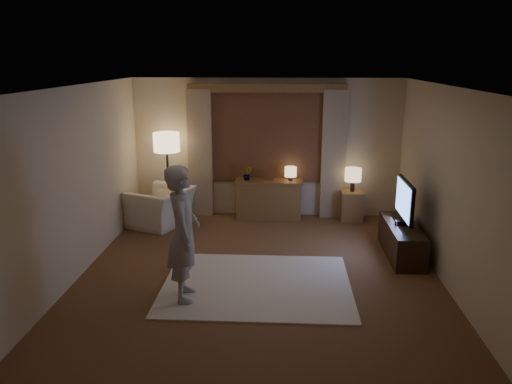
# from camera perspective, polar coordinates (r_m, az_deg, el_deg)

# --- Properties ---
(room) EXTENTS (5.04, 5.54, 2.64)m
(room) POSITION_cam_1_polar(r_m,az_deg,el_deg) (7.22, 0.59, 2.14)
(room) COLOR brown
(room) RESTS_ON ground
(rug) EXTENTS (2.50, 2.00, 0.02)m
(rug) POSITION_cam_1_polar(r_m,az_deg,el_deg) (6.81, 0.11, -10.51)
(rug) COLOR beige
(rug) RESTS_ON floor
(sideboard) EXTENTS (1.20, 0.40, 0.70)m
(sideboard) POSITION_cam_1_polar(r_m,az_deg,el_deg) (9.40, 1.48, -0.96)
(sideboard) COLOR brown
(sideboard) RESTS_ON floor
(picture_frame) EXTENTS (0.16, 0.02, 0.20)m
(picture_frame) POSITION_cam_1_polar(r_m,az_deg,el_deg) (9.29, 1.50, 1.71)
(picture_frame) COLOR brown
(picture_frame) RESTS_ON sideboard
(plant) EXTENTS (0.17, 0.13, 0.30)m
(plant) POSITION_cam_1_polar(r_m,az_deg,el_deg) (9.29, -0.97, 2.04)
(plant) COLOR #999999
(plant) RESTS_ON sideboard
(table_lamp_sideboard) EXTENTS (0.22, 0.22, 0.30)m
(table_lamp_sideboard) POSITION_cam_1_polar(r_m,az_deg,el_deg) (9.26, 3.98, 2.26)
(table_lamp_sideboard) COLOR black
(table_lamp_sideboard) RESTS_ON sideboard
(floor_lamp) EXTENTS (0.48, 0.48, 1.64)m
(floor_lamp) POSITION_cam_1_polar(r_m,az_deg,el_deg) (9.28, -10.17, 5.08)
(floor_lamp) COLOR black
(floor_lamp) RESTS_ON floor
(armchair) EXTENTS (1.24, 1.31, 0.68)m
(armchair) POSITION_cam_1_polar(r_m,az_deg,el_deg) (9.18, -10.80, -1.71)
(armchair) COLOR #EFE1C5
(armchair) RESTS_ON floor
(side_table) EXTENTS (0.40, 0.40, 0.56)m
(side_table) POSITION_cam_1_polar(r_m,az_deg,el_deg) (9.46, 10.85, -1.58)
(side_table) COLOR brown
(side_table) RESTS_ON floor
(table_lamp_side) EXTENTS (0.30, 0.30, 0.44)m
(table_lamp_side) POSITION_cam_1_polar(r_m,az_deg,el_deg) (9.31, 11.03, 1.88)
(table_lamp_side) COLOR black
(table_lamp_side) RESTS_ON side_table
(tv_stand) EXTENTS (0.45, 1.40, 0.50)m
(tv_stand) POSITION_cam_1_polar(r_m,az_deg,el_deg) (7.99, 16.31, -5.30)
(tv_stand) COLOR black
(tv_stand) RESTS_ON floor
(tv) EXTENTS (0.23, 0.95, 0.69)m
(tv) POSITION_cam_1_polar(r_m,az_deg,el_deg) (7.80, 16.64, -0.97)
(tv) COLOR black
(tv) RESTS_ON tv_stand
(person) EXTENTS (0.50, 0.68, 1.71)m
(person) POSITION_cam_1_polar(r_m,az_deg,el_deg) (6.19, -8.32, -4.69)
(person) COLOR #ACA59E
(person) RESTS_ON rug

